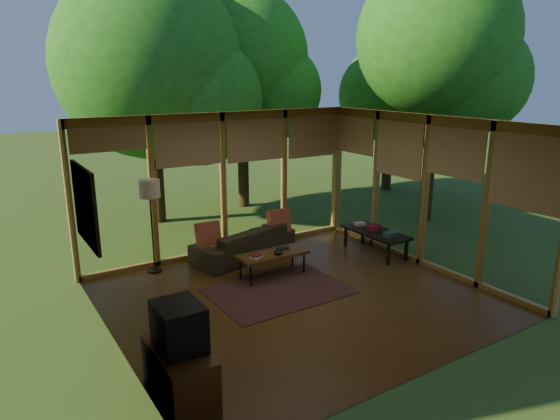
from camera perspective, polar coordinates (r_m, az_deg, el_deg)
floor at (r=7.91m, az=1.92°, el=-9.93°), size 5.50×5.50×0.00m
ceiling at (r=7.19m, az=2.11°, el=9.94°), size 5.50×5.50×0.00m
wall_left at (r=6.37m, az=-18.92°, el=-4.04°), size 0.04×5.00×2.70m
wall_front at (r=5.66m, az=16.54°, el=-6.23°), size 5.50×0.04×2.70m
window_wall_back at (r=9.54m, az=-6.51°, el=2.95°), size 5.50×0.12×2.70m
window_wall_right at (r=9.23m, az=16.26°, el=2.02°), size 0.12×5.00×2.70m
exterior_lawn at (r=18.71m, az=8.39°, el=4.67°), size 40.00×40.00×0.00m
tree_nw at (r=11.79m, az=-14.73°, el=15.85°), size 4.18×4.18×5.68m
tree_ne at (r=12.95m, az=-4.64°, el=16.97°), size 3.42×3.42×5.49m
tree_se at (r=11.98m, az=17.45°, el=18.30°), size 3.49×3.49×5.90m
tree_far at (r=15.01m, az=12.12°, el=12.71°), size 2.77×2.77×4.19m
rug at (r=8.12m, az=-0.16°, el=-9.20°), size 2.14×1.51×0.01m
sofa at (r=9.46m, az=-4.15°, el=-3.72°), size 2.16×1.26×0.59m
pillow_left at (r=9.01m, az=-8.24°, el=-2.80°), size 0.44×0.23×0.46m
pillow_right at (r=9.68m, az=-0.14°, el=-1.31°), size 0.45×0.24×0.47m
ct_book_lower at (r=8.31m, az=-2.74°, el=-5.38°), size 0.24×0.21×0.03m
ct_book_upper at (r=8.30m, az=-2.75°, el=-5.20°), size 0.18×0.15×0.03m
ct_book_side at (r=8.70m, az=0.27°, el=-4.39°), size 0.22×0.19×0.03m
ct_bowl at (r=8.45m, az=-0.21°, el=-4.84°), size 0.16×0.16×0.07m
media_cabinet at (r=5.65m, az=-11.38°, el=-17.91°), size 0.50×1.00×0.60m
television at (r=5.38m, az=-11.49°, el=-12.93°), size 0.45×0.55×0.50m
console_book_a at (r=9.49m, az=12.50°, el=-2.71°), size 0.26×0.20×0.09m
console_book_b at (r=9.79m, az=10.66°, el=-1.99°), size 0.26×0.21×0.11m
console_book_c at (r=10.08m, az=9.11°, el=-1.56°), size 0.23×0.18×0.06m
floor_lamp at (r=8.74m, az=-14.68°, el=1.79°), size 0.36×0.36×1.65m
coffee_table at (r=8.53m, az=-0.86°, el=-5.15°), size 1.20×0.50×0.43m
side_console at (r=9.79m, az=10.83°, el=-2.61°), size 0.60×1.40×0.46m
wall_painting at (r=7.64m, az=-21.34°, el=0.45°), size 0.06×1.35×1.15m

